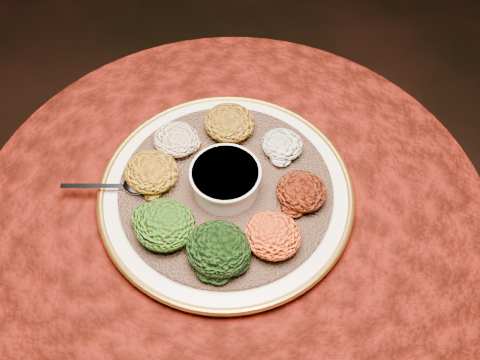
% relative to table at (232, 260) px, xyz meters
% --- Properties ---
extents(table, '(0.96, 0.96, 0.73)m').
position_rel_table_xyz_m(table, '(0.00, 0.00, 0.00)').
color(table, black).
rests_on(table, ground).
extents(platter, '(0.56, 0.56, 0.02)m').
position_rel_table_xyz_m(platter, '(-0.03, 0.03, 0.19)').
color(platter, white).
rests_on(platter, table).
extents(injera, '(0.51, 0.51, 0.01)m').
position_rel_table_xyz_m(injera, '(-0.03, 0.03, 0.20)').
color(injera, brown).
rests_on(injera, platter).
extents(stew_bowl, '(0.13, 0.13, 0.05)m').
position_rel_table_xyz_m(stew_bowl, '(-0.03, 0.03, 0.24)').
color(stew_bowl, silver).
rests_on(stew_bowl, injera).
extents(spoon, '(0.15, 0.08, 0.01)m').
position_rel_table_xyz_m(spoon, '(-0.19, -0.04, 0.21)').
color(spoon, silver).
rests_on(spoon, injera).
extents(portion_ayib, '(0.08, 0.07, 0.04)m').
position_rel_table_xyz_m(portion_ayib, '(0.03, 0.16, 0.23)').
color(portion_ayib, white).
rests_on(portion_ayib, injera).
extents(portion_kitfo, '(0.09, 0.09, 0.04)m').
position_rel_table_xyz_m(portion_kitfo, '(0.10, 0.07, 0.23)').
color(portion_kitfo, black).
rests_on(portion_kitfo, injera).
extents(portion_tikil, '(0.10, 0.09, 0.05)m').
position_rel_table_xyz_m(portion_tikil, '(0.09, -0.03, 0.23)').
color(portion_tikil, '#BE6C0F').
rests_on(portion_tikil, injera).
extents(portion_gomen, '(0.11, 0.10, 0.05)m').
position_rel_table_xyz_m(portion_gomen, '(0.02, -0.09, 0.23)').
color(portion_gomen, black).
rests_on(portion_gomen, injera).
extents(portion_mixveg, '(0.11, 0.10, 0.05)m').
position_rel_table_xyz_m(portion_mixveg, '(-0.08, -0.09, 0.23)').
color(portion_mixveg, '#A7340A').
rests_on(portion_mixveg, injera).
extents(portion_kik, '(0.10, 0.09, 0.05)m').
position_rel_table_xyz_m(portion_kik, '(-0.16, -0.01, 0.23)').
color(portion_kik, '#A3770E').
rests_on(portion_kik, injera).
extents(portion_timatim, '(0.09, 0.08, 0.04)m').
position_rel_table_xyz_m(portion_timatim, '(-0.15, 0.08, 0.23)').
color(portion_timatim, maroon).
rests_on(portion_timatim, injera).
extents(portion_shiro, '(0.10, 0.09, 0.05)m').
position_rel_table_xyz_m(portion_shiro, '(-0.08, 0.16, 0.23)').
color(portion_shiro, '#936511').
rests_on(portion_shiro, injera).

